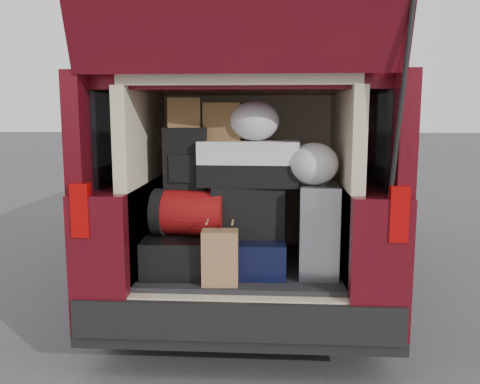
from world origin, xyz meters
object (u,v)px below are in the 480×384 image
at_px(navy_hardshell, 253,253).
at_px(black_soft_case, 248,211).
at_px(red_duffel, 190,212).
at_px(backpack, 187,158).
at_px(kraft_bag, 220,258).
at_px(twotone_duffel, 249,163).
at_px(black_hardshell, 180,251).
at_px(silver_roller, 318,229).

height_order(navy_hardshell, black_soft_case, black_soft_case).
height_order(red_duffel, backpack, backpack).
bearing_deg(black_soft_case, navy_hardshell, -44.34).
distance_m(kraft_bag, backpack, 0.69).
xyz_separation_m(red_duffel, twotone_duffel, (0.37, 0.06, 0.31)).
xyz_separation_m(navy_hardshell, twotone_duffel, (-0.03, 0.05, 0.58)).
bearing_deg(black_soft_case, black_hardshell, -179.46).
bearing_deg(silver_roller, black_hardshell, 179.60).
distance_m(kraft_bag, black_soft_case, 0.42).
height_order(navy_hardshell, red_duffel, red_duffel).
distance_m(backpack, twotone_duffel, 0.40).
xyz_separation_m(black_hardshell, backpack, (0.05, 0.04, 0.60)).
relative_size(navy_hardshell, kraft_bag, 1.54).
xyz_separation_m(black_soft_case, twotone_duffel, (0.01, 0.02, 0.30)).
height_order(black_soft_case, twotone_duffel, twotone_duffel).
bearing_deg(black_hardshell, kraft_bag, -47.52).
bearing_deg(twotone_duffel, black_soft_case, -119.90).
bearing_deg(navy_hardshell, backpack, 173.96).
height_order(navy_hardshell, backpack, backpack).
height_order(black_hardshell, black_soft_case, black_soft_case).
bearing_deg(red_duffel, black_hardshell, 175.81).
height_order(kraft_bag, red_duffel, red_duffel).
bearing_deg(black_hardshell, black_soft_case, 1.75).
bearing_deg(twotone_duffel, backpack, -177.28).
bearing_deg(kraft_bag, backpack, 123.31).
distance_m(red_duffel, twotone_duffel, 0.49).
bearing_deg(silver_roller, black_soft_case, 172.86).
bearing_deg(backpack, kraft_bag, -47.89).
height_order(black_hardshell, twotone_duffel, twotone_duffel).
relative_size(red_duffel, black_soft_case, 0.98).
distance_m(black_hardshell, navy_hardshell, 0.47).
distance_m(red_duffel, backpack, 0.34).
xyz_separation_m(black_soft_case, backpack, (-0.39, 0.01, 0.33)).
height_order(silver_roller, twotone_duffel, twotone_duffel).
bearing_deg(backpack, navy_hardshell, 0.45).
bearing_deg(red_duffel, black_soft_case, 14.09).
bearing_deg(black_hardshell, silver_roller, -5.23).
distance_m(navy_hardshell, kraft_bag, 0.35).
xyz_separation_m(kraft_bag, twotone_duffel, (0.16, 0.34, 0.52)).
xyz_separation_m(black_hardshell, silver_roller, (0.88, -0.04, 0.17)).
relative_size(navy_hardshell, red_duffel, 1.12).
xyz_separation_m(navy_hardshell, backpack, (-0.42, 0.04, 0.61)).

